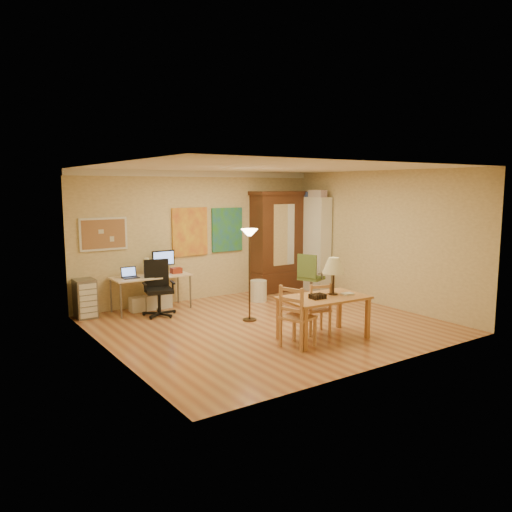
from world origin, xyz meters
TOP-DOWN VIEW (x-y plane):
  - floor at (0.00, 0.00)m, footprint 5.50×5.50m
  - crown_molding at (0.00, 2.46)m, footprint 5.50×0.08m
  - corkboard at (-2.05, 2.47)m, footprint 0.90×0.04m
  - art_panel_left at (-0.25, 2.47)m, footprint 0.80×0.04m
  - art_panel_right at (0.65, 2.47)m, footprint 0.75×0.04m
  - dining_table at (0.34, -1.11)m, footprint 1.40×0.89m
  - ladder_chair_back at (0.34, -0.86)m, footprint 0.48×0.47m
  - ladder_chair_left at (-0.36, -1.21)m, footprint 0.52×0.54m
  - torchiere_lamp at (-0.12, 0.42)m, footprint 0.30×0.30m
  - computer_desk at (-1.25, 2.15)m, footprint 1.49×0.65m
  - office_chair_black at (-1.32, 1.67)m, footprint 0.64×0.64m
  - office_chair_green at (1.88, 1.10)m, footprint 0.61×0.61m
  - drawer_cart at (-2.49, 2.28)m, footprint 0.36×0.43m
  - armoire at (1.83, 2.24)m, footprint 1.24×0.59m
  - bookshelf at (2.55, 1.80)m, footprint 0.32×0.86m
  - wastebin at (0.87, 1.59)m, footprint 0.35×0.35m

SIDE VIEW (x-z plane):
  - floor at x=0.00m, z-range 0.00..0.00m
  - wastebin at x=0.87m, z-range 0.00..0.44m
  - office_chair_green at x=1.88m, z-range -0.23..0.75m
  - office_chair_black at x=-1.32m, z-range -0.24..0.79m
  - drawer_cart at x=-2.49m, z-range 0.00..0.71m
  - ladder_chair_back at x=0.34m, z-range -0.03..0.82m
  - computer_desk at x=-1.25m, z-range -0.15..0.98m
  - ladder_chair_left at x=-0.36m, z-range -0.03..0.91m
  - dining_table at x=0.34m, z-range 0.17..1.44m
  - armoire at x=1.83m, z-range -0.15..2.13m
  - bookshelf at x=2.55m, z-range 0.00..2.14m
  - torchiere_lamp at x=-0.12m, z-range 0.50..2.15m
  - art_panel_left at x=-0.25m, z-range 0.95..1.95m
  - art_panel_right at x=0.65m, z-range 0.98..1.92m
  - corkboard at x=-2.05m, z-range 1.19..1.81m
  - crown_molding at x=0.00m, z-range 2.58..2.70m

